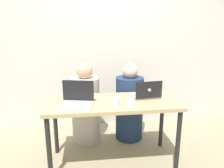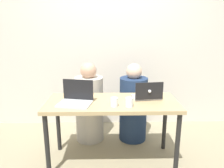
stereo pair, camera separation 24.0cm
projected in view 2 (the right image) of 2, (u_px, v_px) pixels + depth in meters
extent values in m
plane|color=gray|center=(112.00, 160.00, 2.61)|extent=(12.00, 12.00, 0.00)
cube|color=beige|center=(111.00, 42.00, 3.37)|extent=(4.50, 0.10, 2.65)
cube|color=tan|center=(112.00, 103.00, 2.43)|extent=(1.46, 0.62, 0.04)
cylinder|color=black|center=(47.00, 146.00, 2.26)|extent=(0.05, 0.05, 0.71)
cylinder|color=black|center=(177.00, 145.00, 2.28)|extent=(0.05, 0.05, 0.71)
cylinder|color=black|center=(58.00, 124.00, 2.76)|extent=(0.05, 0.05, 0.71)
cylinder|color=black|center=(165.00, 123.00, 2.79)|extent=(0.05, 0.05, 0.71)
cylinder|color=#B4AEA3|center=(89.00, 109.00, 3.01)|extent=(0.39, 0.39, 0.90)
sphere|color=tan|center=(88.00, 71.00, 2.87)|extent=(0.21, 0.21, 0.21)
cylinder|color=navy|center=(133.00, 109.00, 3.03)|extent=(0.42, 0.42, 0.89)
sphere|color=beige|center=(134.00, 71.00, 2.89)|extent=(0.21, 0.21, 0.21)
cube|color=silver|center=(75.00, 104.00, 2.31)|extent=(0.38, 0.31, 0.02)
cube|color=black|center=(78.00, 90.00, 2.40)|extent=(0.34, 0.08, 0.23)
sphere|color=white|center=(79.00, 89.00, 2.41)|extent=(0.04, 0.04, 0.04)
cube|color=#B3B2BB|center=(146.00, 97.00, 2.53)|extent=(0.34, 0.25, 0.02)
cube|color=black|center=(149.00, 91.00, 2.40)|extent=(0.31, 0.05, 0.19)
sphere|color=white|center=(150.00, 91.00, 2.39)|extent=(0.03, 0.03, 0.03)
cylinder|color=white|center=(114.00, 102.00, 2.25)|extent=(0.07, 0.07, 0.09)
cylinder|color=silver|center=(114.00, 104.00, 2.26)|extent=(0.07, 0.07, 0.05)
cylinder|color=silver|center=(129.00, 102.00, 2.24)|extent=(0.08, 0.08, 0.10)
cylinder|color=silver|center=(129.00, 104.00, 2.25)|extent=(0.07, 0.07, 0.05)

